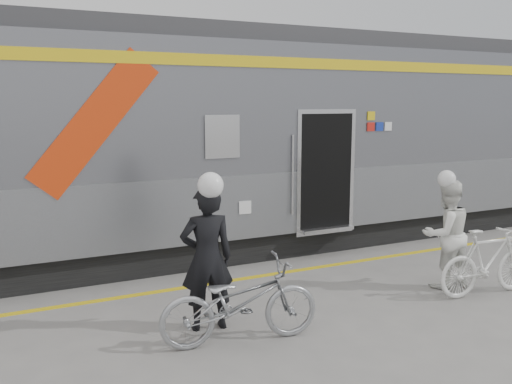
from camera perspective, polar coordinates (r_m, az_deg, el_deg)
ground at (r=6.91m, az=4.43°, el=-14.51°), size 90.00×90.00×0.00m
train at (r=10.16m, az=-7.76°, el=5.15°), size 24.00×3.17×4.10m
safety_strip at (r=8.71m, az=-2.73°, el=-9.30°), size 24.00×0.12×0.01m
man at (r=6.73m, az=-5.19°, el=-6.96°), size 0.71×0.52×1.81m
bicycle_left at (r=6.45m, az=-1.70°, el=-11.49°), size 1.97×0.92×1.00m
woman at (r=8.72m, az=19.36°, el=-4.20°), size 0.86×0.70×1.65m
bicycle_right at (r=8.65m, az=23.24°, el=-6.77°), size 1.70×0.63×1.00m
helmet_man at (r=6.51m, az=-5.33°, el=2.04°), size 0.31×0.31×0.31m
helmet_woman at (r=8.55m, az=19.71°, el=2.06°), size 0.26×0.26×0.26m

